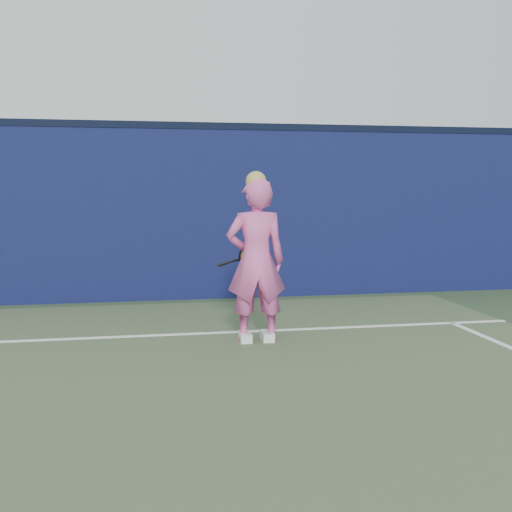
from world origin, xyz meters
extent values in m
cube|color=#0D143D|center=(0.00, 6.50, 1.25)|extent=(24.00, 0.40, 2.50)
cube|color=black|center=(0.00, 6.50, 2.55)|extent=(24.00, 0.42, 0.10)
imported|color=#E358A6|center=(2.28, 3.57, 0.87)|extent=(0.65, 0.43, 1.75)
sphere|color=tan|center=(2.28, 3.57, 1.72)|extent=(0.22, 0.22, 0.22)
cube|color=white|center=(2.40, 3.57, 0.05)|extent=(0.13, 0.28, 0.10)
cube|color=white|center=(2.16, 3.57, 0.05)|extent=(0.13, 0.28, 0.10)
torus|color=black|center=(2.30, 3.97, 0.88)|extent=(0.28, 0.05, 0.28)
torus|color=gold|center=(2.30, 3.97, 0.88)|extent=(0.23, 0.03, 0.23)
cylinder|color=beige|center=(2.30, 3.97, 0.88)|extent=(0.23, 0.02, 0.23)
cylinder|color=black|center=(2.10, 4.04, 0.82)|extent=(0.25, 0.07, 0.09)
cylinder|color=black|center=(1.99, 4.08, 0.79)|extent=(0.12, 0.05, 0.06)
cube|color=white|center=(0.00, 4.00, 0.01)|extent=(11.00, 0.08, 0.01)
camera|label=1|loc=(1.03, -3.11, 1.65)|focal=45.00mm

